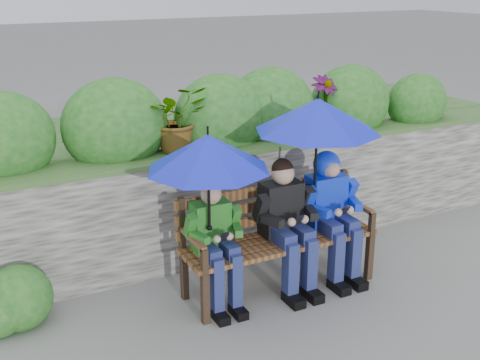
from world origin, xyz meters
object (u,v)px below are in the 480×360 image
boy_right (331,205)px  umbrella_left (208,152)px  park_bench (276,231)px  umbrella_right (318,115)px  boy_left (215,238)px  boy_middle (287,219)px

boy_right → umbrella_left: (-1.15, -0.04, 0.63)m
park_bench → umbrella_left: size_ratio=1.77×
umbrella_right → boy_left: bearing=-178.2°
umbrella_right → boy_right: bearing=-8.9°
boy_right → umbrella_right: bearing=171.1°
boy_right → umbrella_left: size_ratio=1.18×
boy_middle → boy_right: boy_middle is taller
park_bench → umbrella_left: 1.02m
boy_right → park_bench: bearing=172.9°
park_bench → umbrella_right: umbrella_right is taller
boy_left → umbrella_left: 0.70m
boy_left → boy_right: (1.08, 0.00, 0.08)m
park_bench → boy_middle: (0.06, -0.08, 0.12)m
umbrella_right → boy_middle: bearing=-172.3°
boy_right → umbrella_left: 1.31m
park_bench → boy_right: boy_right is taller
boy_middle → umbrella_right: umbrella_right is taller
park_bench → boy_right: (0.50, -0.06, 0.16)m
park_bench → boy_left: (-0.58, -0.07, 0.09)m
umbrella_left → umbrella_right: bearing=3.7°
park_bench → umbrella_right: (0.34, -0.04, 0.94)m
umbrella_right → umbrella_left: bearing=-176.3°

